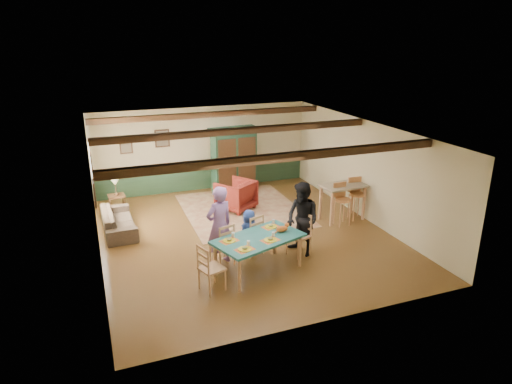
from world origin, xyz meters
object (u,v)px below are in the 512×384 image
object	(u,v)px
dining_chair_far_right	(251,234)
armchair	(236,195)
dining_chair_far_left	(222,244)
counter_table	(342,202)
table_lamp	(115,187)
bar_stool_right	(357,199)
cat	(282,228)
person_woman	(302,219)
person_child	(249,231)
person_man	(219,226)
sofa	(118,221)
bar_stool_left	(342,205)
end_table	(117,205)
armoire	(234,161)
dining_table	(258,254)
dining_chair_end_left	(212,267)
dining_chair_end_right	(299,235)

from	to	relation	value
dining_chair_far_right	armchair	distance (m)	2.89
dining_chair_far_left	counter_table	world-z (taller)	counter_table
table_lamp	bar_stool_right	size ratio (longest dim) A/B	0.45
cat	armchair	world-z (taller)	cat
armchair	counter_table	bearing A→B (deg)	111.20
person_woman	person_child	size ratio (longest dim) A/B	1.64
dining_chair_far_right	person_man	world-z (taller)	person_man
sofa	bar_stool_left	xyz separation A→B (m)	(5.63, -1.68, 0.29)
end_table	bar_stool_right	xyz separation A→B (m)	(6.14, -2.70, 0.30)
sofa	dining_chair_far_left	bearing A→B (deg)	-144.92
dining_chair_far_right	bar_stool_right	world-z (taller)	bar_stool_right
person_woman	armoire	xyz separation A→B (m)	(-0.11, 4.67, 0.20)
person_man	armchair	size ratio (longest dim) A/B	1.87
armoire	armchair	size ratio (longest dim) A/B	2.21
dining_table	end_table	size ratio (longest dim) A/B	3.34
armchair	table_lamp	distance (m)	3.39
sofa	bar_stool_right	world-z (taller)	bar_stool_right
armoire	counter_table	xyz separation A→B (m)	(2.06, -3.18, -0.56)
dining_chair_end_left	cat	size ratio (longest dim) A/B	2.64
dining_chair_end_right	armoire	distance (m)	4.74
person_child	bar_stool_right	xyz separation A→B (m)	(3.46, 0.89, 0.05)
cat	sofa	bearing A→B (deg)	116.44
dining_chair_far_left	person_woman	distance (m)	1.91
person_child	end_table	xyz separation A→B (m)	(-2.68, 3.60, -0.24)
armoire	table_lamp	distance (m)	3.73
dining_chair_end_right	person_woman	xyz separation A→B (m)	(0.10, 0.03, 0.36)
dining_chair_far_left	dining_chair_end_right	distance (m)	1.78
dining_table	armoire	distance (m)	5.26
person_woman	sofa	bearing A→B (deg)	-145.17
dining_chair_far_left	dining_chair_end_right	bearing A→B (deg)	155.08
end_table	bar_stool_left	world-z (taller)	bar_stool_left
person_child	armchair	xyz separation A→B (m)	(0.59, 2.76, -0.09)
dining_chair_far_right	bar_stool_left	world-z (taller)	bar_stool_left
cat	bar_stool_left	distance (m)	2.87
counter_table	armoire	bearing A→B (deg)	122.97
person_man	person_woman	distance (m)	1.91
person_man	dining_chair_end_left	bearing A→B (deg)	46.85
person_man	armoire	bearing A→B (deg)	-130.76
table_lamp	bar_stool_right	world-z (taller)	bar_stool_right
dining_chair_far_left	person_man	world-z (taller)	person_man
person_man	table_lamp	distance (m)	4.30
armchair	sofa	xyz separation A→B (m)	(-3.34, -0.42, -0.15)
dining_table	dining_chair_far_left	bearing A→B (deg)	137.84
dining_chair_far_right	sofa	world-z (taller)	dining_chair_far_right
dining_table	person_woman	world-z (taller)	person_woman
cat	table_lamp	distance (m)	5.43
end_table	sofa	bearing A→B (deg)	-93.49
armchair	counter_table	world-z (taller)	counter_table
bar_stool_right	armchair	bearing A→B (deg)	151.30
person_woman	armchair	xyz separation A→B (m)	(-0.52, 3.26, -0.42)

